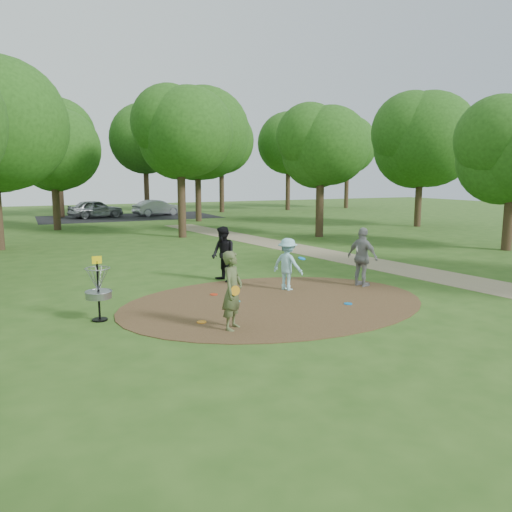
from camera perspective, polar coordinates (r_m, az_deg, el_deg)
name	(u,v)px	position (r m, az deg, el deg)	size (l,w,h in m)	color
ground	(275,303)	(13.46, 2.19, -5.37)	(100.00, 100.00, 0.00)	#2D5119
dirt_clearing	(275,302)	(13.45, 2.19, -5.33)	(8.40, 8.40, 0.02)	#47301C
footpath	(410,271)	(18.75, 17.18, -1.59)	(2.00, 40.00, 0.01)	#8C7A5B
parking_lot	(129,217)	(42.45, -14.32, 4.34)	(14.00, 8.00, 0.01)	black
player_observer_with_disc	(232,291)	(10.98, -2.71, -3.98)	(0.75, 0.76, 1.76)	#4E5933
player_throwing_with_disc	(288,264)	(14.80, 3.63, -0.95)	(1.15, 1.16, 1.56)	#96D4E0
player_walking_with_disc	(223,254)	(15.97, -3.76, 0.20)	(0.80, 0.96, 1.78)	black
player_waiting_with_disc	(362,257)	(15.58, 12.07, -0.13)	(0.72, 1.15, 1.83)	gray
disc_ground_cyan	(236,301)	(13.50, -2.29, -5.19)	(0.22, 0.22, 0.02)	#16B1B7
disc_ground_blue	(348,304)	(13.47, 10.48, -5.38)	(0.22, 0.22, 0.02)	#0B6EBF
disc_ground_red	(214,294)	(14.31, -4.84, -4.39)	(0.22, 0.22, 0.02)	red
car_left	(96,209)	(42.42, -17.85, 5.16)	(1.72, 4.27, 1.45)	#93959A
car_right	(157,208)	(43.43, -11.22, 5.43)	(1.41, 4.04, 1.33)	#98999F
disc_ground_orange	(202,322)	(11.71, -6.23, -7.51)	(0.22, 0.22, 0.02)	orange
disc_golf_basket	(98,284)	(12.21, -17.60, -3.09)	(0.63, 0.63, 1.54)	black
tree_ring	(245,132)	(22.86, -1.31, 14.00)	(37.21, 45.70, 9.58)	#332316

